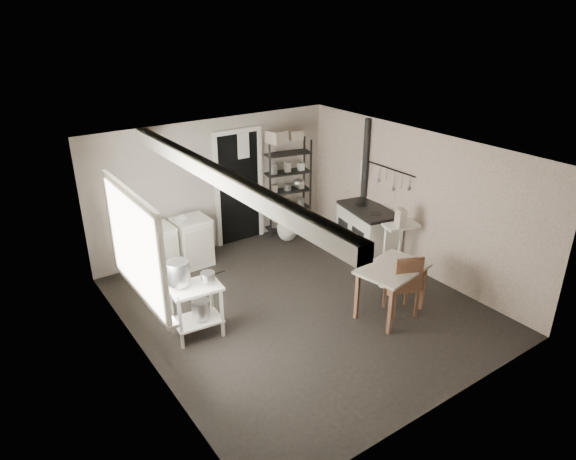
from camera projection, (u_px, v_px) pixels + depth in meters
floor at (300, 306)px, 7.46m from camera, size 5.00×5.00×0.00m
ceiling at (301, 152)px, 6.53m from camera, size 5.00×5.00×0.00m
wall_back at (215, 185)px, 8.87m from camera, size 4.50×0.02×2.30m
wall_front at (448, 318)px, 5.12m from camera, size 4.50×0.02×2.30m
wall_left at (141, 281)px, 5.82m from camera, size 0.02×5.00×2.30m
wall_right at (414, 201)px, 8.17m from camera, size 0.02×5.00×2.30m
window at (133, 246)px, 5.84m from camera, size 0.12×1.76×1.28m
doorway at (239, 189)px, 9.14m from camera, size 0.96×0.10×2.08m
ceiling_beam at (218, 176)px, 5.94m from camera, size 0.18×5.00×0.18m
wallpaper_panel at (414, 201)px, 8.17m from camera, size 0.01×5.00×2.30m
utensil_rail at (387, 168)px, 8.43m from camera, size 0.06×1.20×0.44m
prep_table at (197, 309)px, 6.65m from camera, size 0.69×0.52×0.74m
stockpot at (179, 272)px, 6.43m from camera, size 0.31×0.31×0.30m
saucepan at (208, 276)px, 6.53m from camera, size 0.19×0.19×0.10m
bucket at (201, 309)px, 6.68m from camera, size 0.28×0.28×0.26m
base_cabinets at (175, 243)px, 8.33m from camera, size 1.24×0.54×0.82m
mixing_bowl at (180, 214)px, 8.19m from camera, size 0.36×0.36×0.07m
counter_cup at (152, 223)px, 7.81m from camera, size 0.13×0.13×0.09m
shelf_rack at (288, 184)px, 9.53m from camera, size 0.89×0.49×1.78m
shelf_jar at (272, 165)px, 9.23m from camera, size 0.10×0.10×0.18m
storage_box_a at (277, 130)px, 8.94m from camera, size 0.37×0.34×0.22m
storage_box_b at (294, 128)px, 9.20m from camera, size 0.27×0.26×0.17m
stove at (367, 232)px, 8.80m from camera, size 0.81×1.20×0.87m
stovepipe at (366, 159)px, 8.79m from camera, size 0.11×0.11×1.31m
side_ledge at (399, 249)px, 8.21m from camera, size 0.61×0.42×0.86m
oats_box at (401, 217)px, 7.91m from camera, size 0.17×0.22×0.28m
work_table at (391, 290)px, 7.14m from camera, size 1.08×0.86×0.73m
table_cup at (407, 263)px, 6.97m from camera, size 0.12×0.12×0.08m
chair at (402, 282)px, 7.12m from camera, size 0.52×0.54×0.96m
flour_sack at (288, 228)px, 9.43m from camera, size 0.42×0.36×0.50m
floor_crock at (383, 282)px, 7.95m from camera, size 0.13×0.13×0.16m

